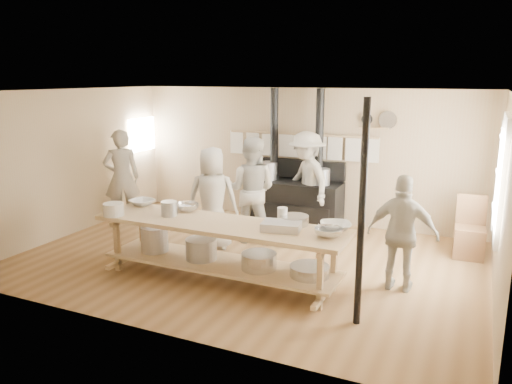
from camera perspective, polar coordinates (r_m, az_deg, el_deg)
ground at (r=7.92m, az=-0.97°, el=-7.70°), size 7.00×7.00×0.00m
room_shell at (r=7.50m, az=-1.01°, el=3.98°), size 7.00×7.00×7.00m
window_right at (r=7.40m, az=26.25°, el=1.54°), size 0.09×1.50×1.65m
left_opening at (r=11.00m, az=-12.91°, el=6.43°), size 0.00×0.90×0.90m
stove at (r=9.64m, az=4.41°, el=-0.70°), size 1.90×0.75×2.60m
towel_rail at (r=9.71m, az=5.13°, el=5.55°), size 3.00×0.04×0.47m
back_wall_shelf at (r=9.31m, az=13.86°, el=7.74°), size 0.63×0.14×0.32m
prep_table at (r=6.99m, az=-4.23°, el=-6.06°), size 3.60×0.90×0.85m
support_post at (r=5.66m, az=11.98°, el=-2.67°), size 0.08×0.08×2.60m
cook_far_left at (r=9.86m, az=-15.09°, el=1.60°), size 0.80×0.78×1.85m
cook_left at (r=8.54m, az=-0.56°, el=0.25°), size 1.00×0.84×1.83m
cook_center at (r=8.23m, az=-5.00°, el=-0.73°), size 0.97×0.79×1.71m
cook_right at (r=6.86m, az=16.39°, el=-4.60°), size 0.93×0.40×1.58m
cook_by_window at (r=9.30m, az=5.79°, el=1.27°), size 1.35×1.27×1.84m
chair at (r=8.63m, az=23.19°, el=-5.00°), size 0.48×0.48×0.98m
bowl_white_a at (r=7.97m, az=-12.90°, el=-1.16°), size 0.42×0.42×0.09m
bowl_steel_a at (r=7.51m, az=-7.91°, el=-1.73°), size 0.51×0.51×0.11m
bowl_white_b at (r=6.61m, az=9.09°, el=-3.88°), size 0.53×0.53×0.10m
bowl_steel_b at (r=6.32m, az=8.32°, el=-4.57°), size 0.49×0.49×0.12m
roasting_pan at (r=6.52m, az=2.92°, el=-3.92°), size 0.55×0.42×0.11m
mixing_bowl_large at (r=6.77m, az=4.39°, el=-3.22°), size 0.44×0.44×0.12m
bucket_galv at (r=7.27m, az=-9.89°, el=-1.88°), size 0.26×0.26×0.21m
deep_bowl_enamel at (r=7.46m, az=-15.98°, el=-1.93°), size 0.31×0.31×0.18m
pitcher at (r=6.82m, az=3.03°, el=-2.68°), size 0.18×0.18×0.22m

